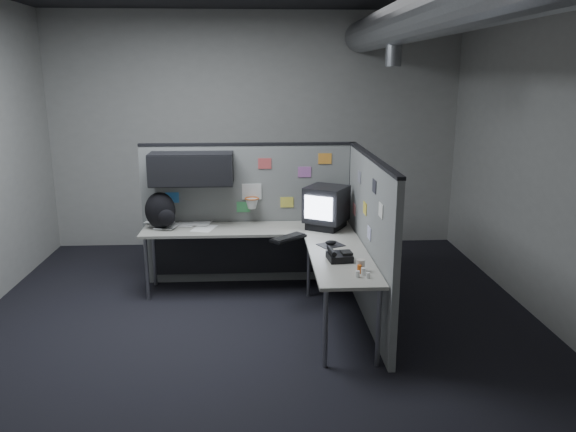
{
  "coord_description": "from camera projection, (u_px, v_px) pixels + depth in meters",
  "views": [
    {
      "loc": [
        0.02,
        -4.99,
        2.38
      ],
      "look_at": [
        0.31,
        0.35,
        1.02
      ],
      "focal_mm": 35.0,
      "sensor_mm": 36.0,
      "label": 1
    }
  ],
  "objects": [
    {
      "name": "papers",
      "position": [
        180.0,
        224.0,
        6.31
      ],
      "size": [
        0.85,
        0.68,
        0.02
      ],
      "rotation": [
        0.0,
        0.0,
        -0.25
      ],
      "color": "white",
      "rests_on": "desk"
    },
    {
      "name": "partition_back",
      "position": [
        234.0,
        200.0,
        6.35
      ],
      "size": [
        2.44,
        0.42,
        1.63
      ],
      "color": "slate",
      "rests_on": "ground"
    },
    {
      "name": "desk",
      "position": [
        271.0,
        245.0,
        5.95
      ],
      "size": [
        2.31,
        2.11,
        0.73
      ],
      "color": "#9D9A8E",
      "rests_on": "ground"
    },
    {
      "name": "phone",
      "position": [
        339.0,
        256.0,
        5.11
      ],
      "size": [
        0.23,
        0.25,
        0.11
      ],
      "rotation": [
        0.0,
        0.0,
        -0.06
      ],
      "color": "black",
      "rests_on": "desk"
    },
    {
      "name": "mouse",
      "position": [
        331.0,
        244.0,
        5.55
      ],
      "size": [
        0.29,
        0.27,
        0.05
      ],
      "rotation": [
        0.0,
        0.0,
        -0.34
      ],
      "color": "black",
      "rests_on": "desk"
    },
    {
      "name": "backpack",
      "position": [
        161.0,
        211.0,
        6.11
      ],
      "size": [
        0.39,
        0.35,
        0.41
      ],
      "rotation": [
        0.0,
        0.0,
        0.31
      ],
      "color": "black",
      "rests_on": "desk"
    },
    {
      "name": "bottles",
      "position": [
        362.0,
        272.0,
        4.72
      ],
      "size": [
        0.12,
        0.15,
        0.07
      ],
      "rotation": [
        0.0,
        0.0,
        -0.03
      ],
      "color": "silver",
      "rests_on": "desk"
    },
    {
      "name": "partition_right",
      "position": [
        369.0,
        238.0,
        5.48
      ],
      "size": [
        0.07,
        2.23,
        1.63
      ],
      "color": "slate",
      "rests_on": "ground"
    },
    {
      "name": "monitor",
      "position": [
        326.0,
        207.0,
        6.12
      ],
      "size": [
        0.56,
        0.56,
        0.46
      ],
      "rotation": [
        0.0,
        0.0,
        0.26
      ],
      "color": "black",
      "rests_on": "desk"
    },
    {
      "name": "room",
      "position": [
        318.0,
        107.0,
        4.93
      ],
      "size": [
        5.62,
        5.62,
        3.22
      ],
      "color": "black",
      "rests_on": "ground"
    },
    {
      "name": "keyboard",
      "position": [
        288.0,
        238.0,
        5.75
      ],
      "size": [
        0.4,
        0.38,
        0.04
      ],
      "rotation": [
        0.0,
        0.0,
        -0.04
      ],
      "color": "black",
      "rests_on": "desk"
    },
    {
      "name": "cup",
      "position": [
        361.0,
        265.0,
        4.82
      ],
      "size": [
        0.08,
        0.08,
        0.1
      ],
      "primitive_type": "cylinder",
      "rotation": [
        0.0,
        0.0,
        -0.02
      ],
      "color": "beige",
      "rests_on": "desk"
    }
  ]
}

